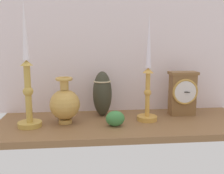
{
  "coord_description": "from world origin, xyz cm",
  "views": [
    {
      "loc": [
        -15.34,
        -100.06,
        31.77
      ],
      "look_at": [
        -5.13,
        0.0,
        14.0
      ],
      "focal_mm": 42.59,
      "sensor_mm": 36.0,
      "label": 1
    }
  ],
  "objects_px": {
    "candlestick_tall_center": "(148,85)",
    "tall_ceramic_vase": "(102,93)",
    "candlestick_tall_left": "(28,85)",
    "mantel_clock": "(183,93)",
    "brass_vase_bulbous": "(65,104)"
  },
  "relations": [
    {
      "from": "brass_vase_bulbous",
      "to": "tall_ceramic_vase",
      "type": "relative_size",
      "value": 0.94
    },
    {
      "from": "candlestick_tall_left",
      "to": "brass_vase_bulbous",
      "type": "distance_m",
      "value": 0.15
    },
    {
      "from": "mantel_clock",
      "to": "candlestick_tall_center",
      "type": "distance_m",
      "value": 0.19
    },
    {
      "from": "brass_vase_bulbous",
      "to": "tall_ceramic_vase",
      "type": "bearing_deg",
      "value": 30.99
    },
    {
      "from": "candlestick_tall_center",
      "to": "tall_ceramic_vase",
      "type": "xyz_separation_m",
      "value": [
        -0.17,
        0.09,
        -0.05
      ]
    },
    {
      "from": "brass_vase_bulbous",
      "to": "mantel_clock",
      "type": "bearing_deg",
      "value": 7.72
    },
    {
      "from": "candlestick_tall_left",
      "to": "brass_vase_bulbous",
      "type": "relative_size",
      "value": 2.56
    },
    {
      "from": "mantel_clock",
      "to": "tall_ceramic_vase",
      "type": "bearing_deg",
      "value": 176.04
    },
    {
      "from": "candlestick_tall_center",
      "to": "mantel_clock",
      "type": "bearing_deg",
      "value": 20.92
    },
    {
      "from": "candlestick_tall_left",
      "to": "candlestick_tall_center",
      "type": "distance_m",
      "value": 0.45
    },
    {
      "from": "mantel_clock",
      "to": "candlestick_tall_center",
      "type": "relative_size",
      "value": 0.44
    },
    {
      "from": "brass_vase_bulbous",
      "to": "tall_ceramic_vase",
      "type": "xyz_separation_m",
      "value": [
        0.15,
        0.09,
        0.02
      ]
    },
    {
      "from": "candlestick_tall_center",
      "to": "tall_ceramic_vase",
      "type": "height_order",
      "value": "candlestick_tall_center"
    },
    {
      "from": "candlestick_tall_left",
      "to": "mantel_clock",
      "type": "bearing_deg",
      "value": 8.88
    },
    {
      "from": "candlestick_tall_center",
      "to": "tall_ceramic_vase",
      "type": "bearing_deg",
      "value": 153.15
    }
  ]
}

